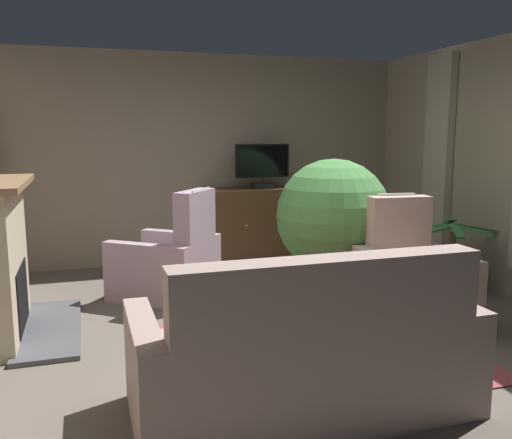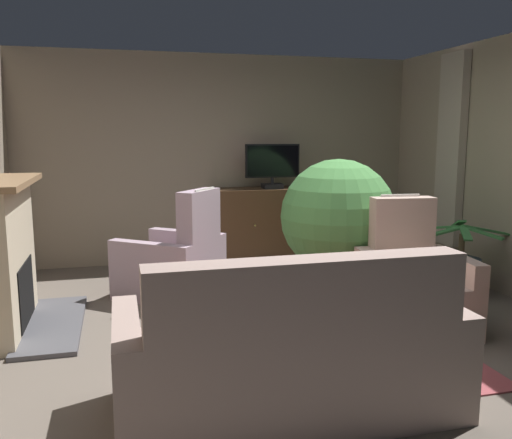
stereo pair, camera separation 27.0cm
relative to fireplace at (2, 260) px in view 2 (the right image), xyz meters
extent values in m
cube|color=#665B51|center=(2.28, -0.74, -0.63)|extent=(5.71, 6.35, 0.04)
cube|color=gray|center=(2.28, 2.19, 0.71)|extent=(5.71, 0.10, 2.66)
cube|color=#B2A393|center=(4.77, 0.82, 0.85)|extent=(0.10, 0.44, 2.23)
cube|color=#9E474C|center=(2.33, -1.10, -0.61)|extent=(2.35, 1.87, 0.01)
cube|color=#4C4C51|center=(0.37, 0.00, -0.59)|extent=(0.50, 1.46, 0.04)
cube|color=black|center=(0.13, 0.00, -0.29)|extent=(0.10, 0.70, 0.52)
cube|color=#352315|center=(2.87, 1.84, -0.58)|extent=(1.48, 0.42, 0.06)
cube|color=#4C331E|center=(2.87, 1.84, -0.13)|extent=(1.54, 0.48, 0.97)
sphere|color=tan|center=(2.59, 1.59, -0.08)|extent=(0.03, 0.03, 0.03)
sphere|color=tan|center=(3.15, 1.59, -0.08)|extent=(0.03, 0.03, 0.03)
cube|color=black|center=(2.87, 1.79, 0.38)|extent=(0.25, 0.20, 0.06)
cylinder|color=black|center=(2.87, 1.79, 0.45)|extent=(0.04, 0.04, 0.08)
cube|color=black|center=(2.87, 1.79, 0.70)|extent=(0.70, 0.05, 0.42)
cube|color=black|center=(2.87, 1.76, 0.70)|extent=(0.66, 0.01, 0.38)
cube|color=#4C331E|center=(1.89, -0.58, -0.17)|extent=(1.04, 0.60, 0.03)
cylinder|color=#4C331E|center=(2.36, -0.40, -0.40)|extent=(0.04, 0.04, 0.43)
cylinder|color=#4C331E|center=(1.45, -0.33, -0.40)|extent=(0.04, 0.04, 0.43)
cylinder|color=#4C331E|center=(2.33, -0.83, -0.40)|extent=(0.04, 0.04, 0.43)
cylinder|color=#4C331E|center=(1.43, -0.76, -0.40)|extent=(0.04, 0.04, 0.43)
cube|color=black|center=(2.07, -0.65, -0.15)|extent=(0.18, 0.10, 0.02)
cube|color=#A3897F|center=(1.92, -1.86, -0.40)|extent=(1.73, 0.94, 0.43)
cube|color=#A3897F|center=(1.92, -2.23, 0.11)|extent=(1.73, 0.20, 0.60)
cube|color=#A3897F|center=(0.97, -1.86, -0.29)|extent=(0.15, 0.94, 0.65)
cube|color=#A3897F|center=(2.86, -1.86, -0.29)|extent=(0.15, 0.94, 0.65)
cube|color=tan|center=(1.63, -2.00, -0.07)|extent=(0.37, 0.14, 0.36)
cube|color=#BC9E8E|center=(3.40, -0.82, -0.39)|extent=(0.65, 0.91, 0.44)
cube|color=#BC9E8E|center=(3.44, -0.49, 0.16)|extent=(0.58, 0.24, 0.66)
cube|color=#BC9E8E|center=(3.75, -0.86, -0.29)|extent=(0.22, 0.86, 0.64)
cube|color=#BC9E8E|center=(3.05, -0.78, -0.29)|extent=(0.22, 0.86, 0.64)
cube|color=white|center=(3.44, -0.42, 0.39)|extent=(0.36, 0.06, 0.24)
cube|color=#AD93A3|center=(1.45, 0.70, -0.41)|extent=(1.06, 1.01, 0.41)
cube|color=#AD93A3|center=(1.74, 0.48, 0.15)|extent=(0.49, 0.56, 0.70)
cube|color=#AD93A3|center=(1.24, 0.43, -0.31)|extent=(0.79, 0.66, 0.61)
cube|color=#AD93A3|center=(1.67, 0.98, -0.31)|extent=(0.79, 0.66, 0.61)
cube|color=white|center=(1.79, 0.44, 0.40)|extent=(0.24, 0.30, 0.24)
cylinder|color=#3D4C5B|center=(4.35, -0.08, -0.42)|extent=(0.40, 0.40, 0.40)
cylinder|color=brown|center=(4.35, -0.08, -0.09)|extent=(0.06, 0.06, 0.25)
cube|color=#3D7F42|center=(4.60, -0.12, 0.07)|extent=(0.50, 0.16, 0.12)
cube|color=#3D7F42|center=(4.44, 0.17, 0.07)|extent=(0.24, 0.50, 0.21)
cube|color=#3D7F42|center=(4.25, 0.13, 0.07)|extent=(0.28, 0.45, 0.10)
cube|color=#3D7F42|center=(4.19, -0.06, 0.07)|extent=(0.33, 0.11, 0.09)
cube|color=#3D7F42|center=(4.29, -0.23, 0.07)|extent=(0.21, 0.32, 0.10)
cube|color=#3D7F42|center=(4.47, -0.24, 0.07)|extent=(0.29, 0.37, 0.10)
cylinder|color=beige|center=(3.10, 0.20, -0.45)|extent=(0.36, 0.36, 0.32)
sphere|color=#4C8E47|center=(3.10, 0.20, 0.22)|extent=(1.16, 1.16, 1.16)
camera|label=1|loc=(0.70, -4.76, 1.07)|focal=38.13mm
camera|label=2|loc=(0.96, -4.83, 1.07)|focal=38.13mm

